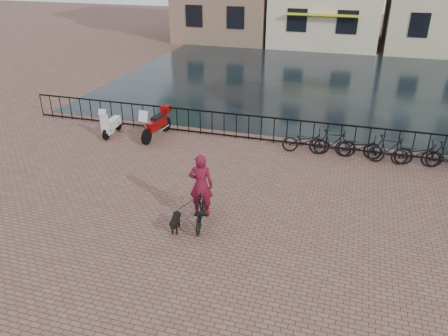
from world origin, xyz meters
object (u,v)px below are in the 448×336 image
(cyclist, at_px, (201,194))
(motorcycle, at_px, (156,121))
(dog, at_px, (176,222))
(scooter, at_px, (111,119))

(cyclist, distance_m, motorcycle, 6.51)
(dog, bearing_deg, scooter, 120.00)
(cyclist, height_order, scooter, cyclist)
(cyclist, relative_size, motorcycle, 1.21)
(cyclist, bearing_deg, dog, 31.12)
(motorcycle, distance_m, scooter, 1.86)
(cyclist, xyz_separation_m, motorcycle, (-3.76, 5.31, -0.22))
(scooter, bearing_deg, cyclist, -45.28)
(dog, height_order, scooter, scooter)
(motorcycle, xyz_separation_m, scooter, (-1.84, -0.24, -0.05))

